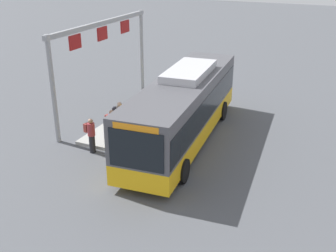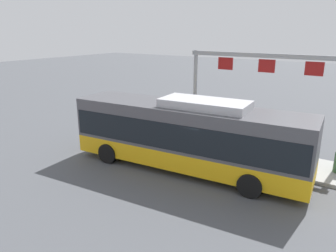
{
  "view_description": "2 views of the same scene",
  "coord_description": "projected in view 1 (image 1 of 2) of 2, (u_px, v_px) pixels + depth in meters",
  "views": [
    {
      "loc": [
        16.97,
        6.9,
        8.59
      ],
      "look_at": [
        1.37,
        -0.19,
        1.26
      ],
      "focal_mm": 43.91,
      "sensor_mm": 36.0,
      "label": 1
    },
    {
      "loc": [
        -7.13,
        12.23,
        6.37
      ],
      "look_at": [
        2.14,
        -1.62,
        1.39
      ],
      "focal_mm": 34.37,
      "sensor_mm": 36.0,
      "label": 2
    }
  ],
  "objects": [
    {
      "name": "ground_plane",
      "position": [
        183.0,
        140.0,
        20.2
      ],
      "size": [
        120.0,
        120.0,
        0.0
      ],
      "primitive_type": "plane",
      "color": "#4C4F54"
    },
    {
      "name": "platform_curb",
      "position": [
        148.0,
        113.0,
        23.37
      ],
      "size": [
        10.0,
        2.8,
        0.16
      ],
      "primitive_type": "cube",
      "color": "#9E9E99",
      "rests_on": "ground"
    },
    {
      "name": "bus_main",
      "position": [
        184.0,
        106.0,
        19.5
      ],
      "size": [
        11.3,
        3.42,
        3.46
      ],
      "rotation": [
        0.0,
        0.0,
        0.08
      ],
      "color": "#EAAD14",
      "rests_on": "ground"
    },
    {
      "name": "person_boarding",
      "position": [
        91.0,
        134.0,
        18.67
      ],
      "size": [
        0.39,
        0.57,
        1.67
      ],
      "rotation": [
        0.0,
        0.0,
        1.4
      ],
      "color": "black",
      "rests_on": "ground"
    },
    {
      "name": "person_waiting_near",
      "position": [
        112.0,
        126.0,
        19.22
      ],
      "size": [
        0.46,
        0.59,
        1.67
      ],
      "rotation": [
        0.0,
        0.0,
        1.24
      ],
      "color": "gray",
      "rests_on": "platform_curb"
    },
    {
      "name": "person_waiting_mid",
      "position": [
        120.0,
        117.0,
        20.21
      ],
      "size": [
        0.46,
        0.59,
        1.67
      ],
      "rotation": [
        0.0,
        0.0,
        1.88
      ],
      "color": "#334C8C",
      "rests_on": "platform_curb"
    },
    {
      "name": "platform_sign_gantry",
      "position": [
        103.0,
        47.0,
        22.28
      ],
      "size": [
        9.21,
        0.24,
        5.2
      ],
      "color": "gray",
      "rests_on": "ground"
    },
    {
      "name": "trash_bin",
      "position": [
        173.0,
        86.0,
        26.34
      ],
      "size": [
        0.52,
        0.52,
        0.9
      ],
      "primitive_type": "cylinder",
      "color": "#2D5133",
      "rests_on": "platform_curb"
    }
  ]
}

